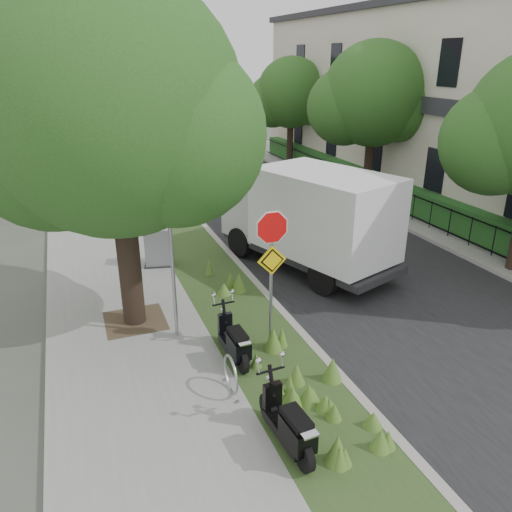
{
  "coord_description": "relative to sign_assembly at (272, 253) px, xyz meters",
  "views": [
    {
      "loc": [
        -5.05,
        -8.06,
        6.03
      ],
      "look_at": [
        -0.85,
        2.92,
        1.3
      ],
      "focal_mm": 35.0,
      "sensor_mm": 36.0,
      "label": 1
    }
  ],
  "objects": [
    {
      "name": "scooter_near",
      "position": [
        -0.89,
        -2.98,
        -1.8
      ],
      "size": [
        0.43,
        1.74,
        0.83
      ],
      "color": "black",
      "rests_on": "ground"
    },
    {
      "name": "verge",
      "position": [
        -0.1,
        9.42,
        -2.27
      ],
      "size": [
        2.0,
        60.0,
        0.12
      ],
      "primitive_type": "cube",
      "color": "#33471E",
      "rests_on": "ground"
    },
    {
      "name": "far_tree_b",
      "position": [
        8.34,
        9.46,
        2.04
      ],
      "size": [
        4.83,
        4.31,
        6.56
      ],
      "color": "black",
      "rests_on": "ground"
    },
    {
      "name": "box_truck",
      "position": [
        2.86,
        3.91,
        -0.64
      ],
      "size": [
        3.93,
        6.11,
        2.59
      ],
      "color": "#262628",
      "rests_on": "ground"
    },
    {
      "name": "fence_far",
      "position": [
        8.6,
        9.42,
        -1.66
      ],
      "size": [
        0.04,
        24.0,
        1.0
      ],
      "color": "black",
      "rests_on": "ground"
    },
    {
      "name": "bare_post",
      "position": [
        -1.8,
        1.22,
        -0.21
      ],
      "size": [
        0.08,
        0.08,
        4.0
      ],
      "color": "#A5A8AD",
      "rests_on": "ground"
    },
    {
      "name": "street_tree_main",
      "position": [
        -2.68,
        2.28,
        2.48
      ],
      "size": [
        6.21,
        5.54,
        7.66
      ],
      "color": "black",
      "rests_on": "ground"
    },
    {
      "name": "far_tree_c",
      "position": [
        8.34,
        17.46,
        1.63
      ],
      "size": [
        4.37,
        3.89,
        5.93
      ],
      "color": "black",
      "rests_on": "ground"
    },
    {
      "name": "kerb_far",
      "position": [
        7.9,
        9.42,
        -2.26
      ],
      "size": [
        0.2,
        60.0,
        0.13
      ],
      "primitive_type": "cube",
      "color": "#9E9991",
      "rests_on": "ground"
    },
    {
      "name": "ground",
      "position": [
        1.4,
        -0.58,
        -2.33
      ],
      "size": [
        120.0,
        120.0,
        0.0
      ],
      "primitive_type": "plane",
      "color": "#4C5147",
      "rests_on": "ground"
    },
    {
      "name": "hedge_far",
      "position": [
        9.3,
        9.42,
        -1.66
      ],
      "size": [
        1.0,
        24.0,
        1.1
      ],
      "primitive_type": "cube",
      "color": "#1E491A",
      "rests_on": "footpath_far"
    },
    {
      "name": "bike_hoop",
      "position": [
        -1.3,
        -1.18,
        -1.83
      ],
      "size": [
        0.06,
        0.78,
        0.77
      ],
      "color": "#A5A8AD",
      "rests_on": "ground"
    },
    {
      "name": "terrace_houses",
      "position": [
        12.89,
        9.42,
        1.83
      ],
      "size": [
        7.4,
        26.4,
        8.2
      ],
      "color": "beige",
      "rests_on": "ground"
    },
    {
      "name": "scooter_far",
      "position": [
        -0.9,
        -0.26,
        -1.82
      ],
      "size": [
        0.36,
        1.65,
        0.79
      ],
      "color": "black",
      "rests_on": "ground"
    },
    {
      "name": "sign_assembly",
      "position": [
        0.0,
        0.0,
        0.0
      ],
      "size": [
        0.94,
        0.08,
        3.22
      ],
      "color": "#A5A8AD",
      "rests_on": "ground"
    },
    {
      "name": "utility_cabinet",
      "position": [
        -1.4,
        5.47,
        -1.65
      ],
      "size": [
        0.98,
        0.76,
        1.16
      ],
      "color": "#262628",
      "rests_on": "ground"
    },
    {
      "name": "sidewalk_near",
      "position": [
        -2.85,
        9.42,
        -2.27
      ],
      "size": [
        3.5,
        60.0,
        0.12
      ],
      "primitive_type": "cube",
      "color": "gray",
      "rests_on": "ground"
    },
    {
      "name": "road",
      "position": [
        4.4,
        9.42,
        -2.32
      ],
      "size": [
        7.0,
        60.0,
        0.01
      ],
      "primitive_type": "cube",
      "color": "black",
      "rests_on": "ground"
    },
    {
      "name": "kerb_near",
      "position": [
        0.9,
        9.42,
        -2.26
      ],
      "size": [
        0.2,
        60.0,
        0.13
      ],
      "primitive_type": "cube",
      "color": "#9E9991",
      "rests_on": "ground"
    },
    {
      "name": "footpath_far",
      "position": [
        9.6,
        9.42,
        -2.27
      ],
      "size": [
        3.2,
        60.0,
        0.12
      ],
      "primitive_type": "cube",
      "color": "gray",
      "rests_on": "ground"
    }
  ]
}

